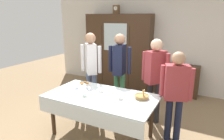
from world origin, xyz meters
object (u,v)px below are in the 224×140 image
object	(u,v)px
bookshelf_low	(176,80)
book_stack	(177,63)
tea_cup_far_right	(85,95)
person_beside_shelf	(91,64)
person_behind_table_right	(155,73)
person_by_cabinet	(176,89)
bread_basket	(142,96)
spoon_near_left	(81,93)
person_behind_table_left	(120,65)
tea_cup_mid_right	(90,89)
tea_cup_back_edge	(101,90)
wall_cabinet	(118,51)
spoon_front_edge	(57,95)
dining_table	(100,102)
mantel_clock	(116,9)
tea_cup_mid_left	(120,97)
pastry_plate	(84,83)
tea_cup_far_left	(77,87)

from	to	relation	value
bookshelf_low	book_stack	bearing A→B (deg)	-90.00
bookshelf_low	tea_cup_far_right	distance (m)	2.98
person_beside_shelf	person_behind_table_right	xyz separation A→B (m)	(1.39, 0.08, -0.05)
person_by_cabinet	bread_basket	bearing A→B (deg)	-156.09
spoon_near_left	person_behind_table_left	world-z (taller)	person_behind_table_left
tea_cup_far_right	tea_cup_mid_right	bearing A→B (deg)	106.28
bookshelf_low	spoon_near_left	xyz separation A→B (m)	(-1.18, -2.67, 0.35)
book_stack	tea_cup_back_edge	world-z (taller)	book_stack
wall_cabinet	person_behind_table_left	bearing A→B (deg)	-63.60
wall_cabinet	spoon_front_edge	world-z (taller)	wall_cabinet
dining_table	tea_cup_far_right	distance (m)	0.29
person_behind_table_left	spoon_front_edge	bearing A→B (deg)	-111.39
mantel_clock	person_beside_shelf	world-z (taller)	mantel_clock
bookshelf_low	tea_cup_mid_left	xyz separation A→B (m)	(-0.45, -2.59, 0.38)
pastry_plate	wall_cabinet	bearing A→B (deg)	98.05
person_by_cabinet	person_beside_shelf	distance (m)	1.91
tea_cup_back_edge	tea_cup_far_right	size ratio (longest dim) A/B	1.00
person_beside_shelf	person_by_cabinet	bearing A→B (deg)	-12.00
tea_cup_far_left	person_behind_table_left	xyz separation A→B (m)	(0.42, 0.97, 0.26)
bookshelf_low	person_behind_table_right	size ratio (longest dim) A/B	0.69
person_beside_shelf	person_behind_table_right	bearing A→B (deg)	3.38
spoon_near_left	person_by_cabinet	bearing A→B (deg)	17.57
mantel_clock	tea_cup_mid_left	xyz separation A→B (m)	(1.33, -2.54, -1.46)
mantel_clock	pastry_plate	distance (m)	2.68
dining_table	tea_cup_mid_left	distance (m)	0.38
person_behind_table_left	tea_cup_far_left	bearing A→B (deg)	-113.66
mantel_clock	tea_cup_far_left	world-z (taller)	mantel_clock
bookshelf_low	dining_table	bearing A→B (deg)	-106.94
wall_cabinet	tea_cup_far_left	distance (m)	2.51
bookshelf_low	person_behind_table_right	bearing A→B (deg)	-94.64
tea_cup_far_right	bread_basket	size ratio (longest dim) A/B	0.54
tea_cup_mid_right	tea_cup_mid_left	world-z (taller)	same
person_behind_table_right	tea_cup_mid_left	bearing A→B (deg)	-109.69
bookshelf_low	book_stack	size ratio (longest dim) A/B	4.81
tea_cup_far_right	spoon_near_left	distance (m)	0.18
wall_cabinet	tea_cup_far_left	size ratio (longest dim) A/B	16.37
person_by_cabinet	person_behind_table_right	xyz separation A→B (m)	(-0.47, 0.48, 0.08)
tea_cup_far_right	person_behind_table_left	size ratio (longest dim) A/B	0.08
bread_basket	bookshelf_low	bearing A→B (deg)	86.37
tea_cup_back_edge	person_by_cabinet	xyz separation A→B (m)	(1.23, 0.27, 0.14)
tea_cup_far_left	book_stack	bearing A→B (deg)	61.33
wall_cabinet	tea_cup_far_right	size ratio (longest dim) A/B	16.37
bookshelf_low	tea_cup_far_left	bearing A→B (deg)	-118.67
bread_basket	person_beside_shelf	xyz separation A→B (m)	(-1.38, 0.61, 0.26)
book_stack	tea_cup_mid_right	bearing A→B (deg)	-114.17
wall_cabinet	mantel_clock	distance (m)	1.19
spoon_near_left	person_behind_table_right	bearing A→B (deg)	42.56
spoon_near_left	wall_cabinet	bearing A→B (deg)	101.29
tea_cup_mid_left	bookshelf_low	bearing A→B (deg)	80.07
book_stack	pastry_plate	bearing A→B (deg)	-121.62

